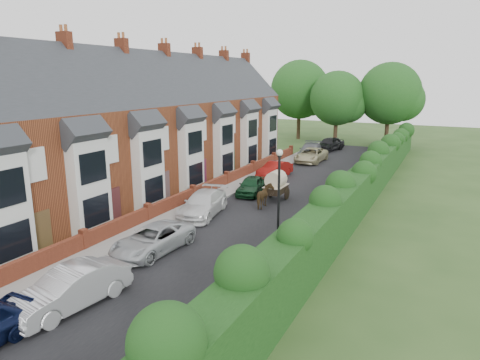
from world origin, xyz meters
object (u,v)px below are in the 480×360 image
object	(u,v)px
horse	(265,197)
car_silver_b	(153,239)
car_green	(251,185)
car_silver_a	(71,288)
car_grey	(310,151)
car_black	(329,144)
car_red	(275,169)
car_beige	(311,155)
lamppost	(279,188)
horse_cart	(276,184)
car_white	(203,204)

from	to	relation	value
horse	car_silver_b	bearing A→B (deg)	71.50
car_green	car_silver_a	bearing A→B (deg)	-96.25
horse	car_grey	bearing A→B (deg)	-87.74
horse	car_black	bearing A→B (deg)	-91.03
car_red	car_beige	world-z (taller)	car_beige
car_red	car_black	xyz separation A→B (m)	(0.60, 15.59, 0.14)
car_silver_b	car_beige	xyz separation A→B (m)	(-0.04, 25.89, 0.06)
car_silver_a	car_silver_b	world-z (taller)	car_silver_a
lamppost	horse_cart	world-z (taller)	lamppost
car_silver_a	horse	world-z (taller)	horse
car_silver_b	car_grey	size ratio (longest dim) A/B	0.87
lamppost	car_silver_b	size ratio (longest dim) A/B	1.10
car_red	car_beige	size ratio (longest dim) A/B	0.78
car_silver_b	car_black	size ratio (longest dim) A/B	1.00
car_black	lamppost	bearing A→B (deg)	-64.62
car_silver_a	car_white	world-z (taller)	car_silver_a
car_beige	car_red	bearing A→B (deg)	-94.95
car_silver_a	car_white	size ratio (longest dim) A/B	0.92
car_black	car_silver_a	bearing A→B (deg)	-74.04
car_green	lamppost	bearing A→B (deg)	-66.96
horse	car_white	bearing A→B (deg)	41.70
lamppost	car_black	size ratio (longest dim) A/B	1.10
car_beige	horse_cart	size ratio (longest dim) A/B	1.74
car_silver_b	car_green	world-z (taller)	car_green
car_black	horse	xyz separation A→B (m)	(2.24, -24.37, -0.03)
car_beige	horse	world-z (taller)	horse
car_silver_a	car_black	distance (m)	39.21
car_silver_b	car_grey	xyz separation A→B (m)	(-0.84, 28.14, 0.13)
horse	car_beige	bearing A→B (deg)	-89.31
car_red	car_grey	xyz separation A→B (m)	(0.00, 10.13, 0.12)
car_silver_b	horse_cart	xyz separation A→B (m)	(2.00, 11.20, 0.56)
car_red	car_grey	size ratio (longest dim) A/B	0.75
car_silver_a	car_black	xyz separation A→B (m)	(-0.80, 39.20, 0.04)
car_red	car_green	bearing A→B (deg)	-74.08
car_red	horse_cart	world-z (taller)	horse_cart
lamppost	car_beige	distance (m)	24.09
car_green	horse_cart	distance (m)	2.41
car_silver_a	car_silver_b	size ratio (longest dim) A/B	0.98
car_green	car_black	xyz separation A→B (m)	(-0.01, 21.69, 0.14)
car_beige	car_grey	distance (m)	2.39
car_silver_b	car_green	xyz separation A→B (m)	(-0.24, 11.91, 0.01)
car_beige	car_black	xyz separation A→B (m)	(-0.20, 7.71, 0.09)
lamppost	horse_cart	distance (m)	9.54
car_green	car_red	distance (m)	6.12
car_white	car_grey	size ratio (longest dim) A/B	0.93
car_beige	car_grey	xyz separation A→B (m)	(-0.80, 2.25, 0.07)
car_silver_a	car_beige	bearing A→B (deg)	99.13
car_green	car_grey	distance (m)	16.23
lamppost	car_green	size ratio (longest dim) A/B	1.33
car_red	horse_cart	distance (m)	7.40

